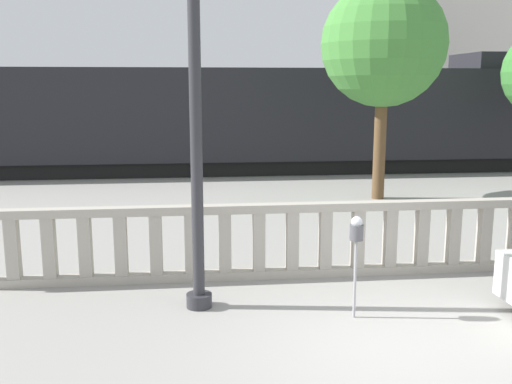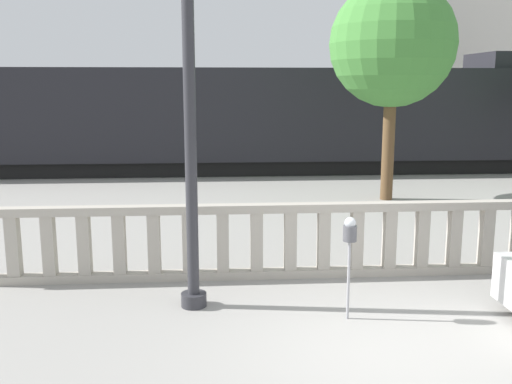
% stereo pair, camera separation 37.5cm
% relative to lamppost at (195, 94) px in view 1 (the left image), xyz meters
% --- Properties ---
extents(ground_plane, '(160.00, 160.00, 0.00)m').
position_rel_lamppost_xyz_m(ground_plane, '(2.45, -1.71, -3.10)').
color(ground_plane, gray).
extents(balustrade, '(12.86, 0.24, 1.28)m').
position_rel_lamppost_xyz_m(balustrade, '(2.45, 1.19, -2.47)').
color(balustrade, '#ADA599').
rests_on(balustrade, ground).
extents(lamppost, '(0.38, 0.38, 5.95)m').
position_rel_lamppost_xyz_m(lamppost, '(0.00, 0.00, 0.00)').
color(lamppost, '#2D2D33').
rests_on(lamppost, ground).
extents(parking_meter, '(0.19, 0.19, 1.46)m').
position_rel_lamppost_xyz_m(parking_meter, '(2.17, -0.63, -1.91)').
color(parking_meter, '#99999E').
rests_on(parking_meter, ground).
extents(train_near, '(27.70, 2.99, 4.43)m').
position_rel_lamppost_xyz_m(train_near, '(-0.33, 13.37, -1.10)').
color(train_near, black).
rests_on(train_near, ground).
extents(train_far, '(18.91, 2.79, 4.09)m').
position_rel_lamppost_xyz_m(train_far, '(-3.95, 24.61, -1.26)').
color(train_far, black).
rests_on(train_far, ground).
extents(building_block, '(8.65, 9.07, 12.73)m').
position_rel_lamppost_xyz_m(building_block, '(14.74, 24.05, 3.26)').
color(building_block, beige).
rests_on(building_block, ground).
extents(tree_right, '(3.47, 3.47, 6.08)m').
position_rel_lamppost_xyz_m(tree_right, '(5.24, 7.72, 1.22)').
color(tree_right, brown).
rests_on(tree_right, ground).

